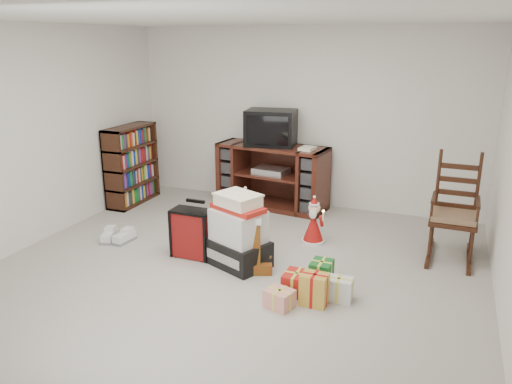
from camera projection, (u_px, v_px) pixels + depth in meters
room at (231, 155)px, 4.80m from camera, size 5.01×5.01×2.51m
tv_stand at (272, 176)px, 7.11m from camera, size 1.62×0.75×0.89m
bookshelf at (132, 166)px, 7.25m from camera, size 0.31×0.93×1.13m
rocking_chair at (453, 221)px, 5.45m from camera, size 0.50×0.81×1.21m
gift_pile at (238, 235)px, 5.25m from camera, size 0.74×0.66×0.78m
red_suitcase at (192, 233)px, 5.47m from camera, size 0.42×0.23×0.64m
stocking at (250, 246)px, 5.08m from camera, size 0.30×0.22×0.60m
teddy_bear at (260, 252)px, 5.30m from camera, size 0.22×0.20×0.33m
santa_figurine at (313, 225)px, 5.87m from camera, size 0.28×0.26×0.57m
mrs_claus_figurine at (246, 221)px, 5.92m from camera, size 0.32×0.30×0.66m
sneaker_pair at (117, 237)px, 5.95m from camera, size 0.39×0.33×0.11m
gift_cluster at (311, 287)px, 4.63m from camera, size 0.67×0.76×0.23m
crt_television at (271, 128)px, 6.90m from camera, size 0.73×0.57×0.49m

